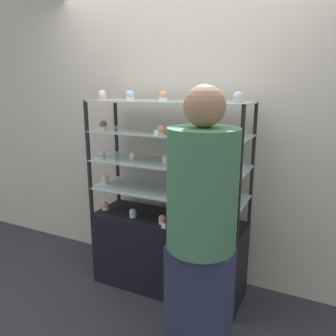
% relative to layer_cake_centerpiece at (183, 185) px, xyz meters
% --- Properties ---
extents(ground_plane, '(20.00, 20.00, 0.00)m').
position_rel_layer_cake_centerpiece_xyz_m(ground_plane, '(-0.13, -0.01, -0.95)').
color(ground_plane, '#2D2D33').
extents(back_wall, '(8.00, 0.05, 2.60)m').
position_rel_layer_cake_centerpiece_xyz_m(back_wall, '(-0.13, 0.35, 0.35)').
color(back_wall, beige).
rests_on(back_wall, ground_plane).
extents(display_base, '(1.28, 0.43, 0.65)m').
position_rel_layer_cake_centerpiece_xyz_m(display_base, '(-0.13, -0.01, -0.63)').
color(display_base, black).
rests_on(display_base, ground_plane).
extents(display_riser_lower, '(1.28, 0.43, 0.24)m').
position_rel_layer_cake_centerpiece_xyz_m(display_riser_lower, '(-0.13, -0.01, -0.08)').
color(display_riser_lower, black).
rests_on(display_riser_lower, display_base).
extents(display_riser_middle, '(1.28, 0.43, 0.24)m').
position_rel_layer_cake_centerpiece_xyz_m(display_riser_middle, '(-0.13, -0.01, 0.16)').
color(display_riser_middle, black).
rests_on(display_riser_middle, display_riser_lower).
extents(display_riser_upper, '(1.28, 0.43, 0.24)m').
position_rel_layer_cake_centerpiece_xyz_m(display_riser_upper, '(-0.13, -0.01, 0.40)').
color(display_riser_upper, black).
rests_on(display_riser_upper, display_riser_middle).
extents(display_riser_top, '(1.28, 0.43, 0.24)m').
position_rel_layer_cake_centerpiece_xyz_m(display_riser_top, '(-0.13, -0.01, 0.64)').
color(display_riser_top, black).
rests_on(display_riser_top, display_riser_upper).
extents(layer_cake_centerpiece, '(0.17, 0.17, 0.13)m').
position_rel_layer_cake_centerpiece_xyz_m(layer_cake_centerpiece, '(0.00, 0.00, 0.00)').
color(layer_cake_centerpiece, '#DBBC84').
rests_on(layer_cake_centerpiece, display_riser_lower).
extents(sheet_cake_frosted, '(0.23, 0.13, 0.07)m').
position_rel_layer_cake_centerpiece_xyz_m(sheet_cake_frosted, '(0.09, -0.05, -0.27)').
color(sheet_cake_frosted, brown).
rests_on(sheet_cake_frosted, display_base).
extents(cupcake_0, '(0.06, 0.06, 0.08)m').
position_rel_layer_cake_centerpiece_xyz_m(cupcake_0, '(-0.71, -0.08, -0.27)').
color(cupcake_0, white).
rests_on(cupcake_0, display_base).
extents(cupcake_1, '(0.06, 0.06, 0.08)m').
position_rel_layer_cake_centerpiece_xyz_m(cupcake_1, '(-0.40, -0.12, -0.27)').
color(cupcake_1, white).
rests_on(cupcake_1, display_base).
extents(cupcake_2, '(0.06, 0.06, 0.08)m').
position_rel_layer_cake_centerpiece_xyz_m(cupcake_2, '(-0.12, -0.13, -0.27)').
color(cupcake_2, beige).
rests_on(cupcake_2, display_base).
extents(cupcake_3, '(0.06, 0.06, 0.08)m').
position_rel_layer_cake_centerpiece_xyz_m(cupcake_3, '(0.45, -0.09, -0.27)').
color(cupcake_3, '#CCB28C').
rests_on(cupcake_3, display_base).
extents(price_tag_0, '(0.04, 0.00, 0.04)m').
position_rel_layer_cake_centerpiece_xyz_m(price_tag_0, '(-0.07, -0.21, -0.28)').
color(price_tag_0, white).
rests_on(price_tag_0, display_base).
extents(cupcake_4, '(0.06, 0.06, 0.08)m').
position_rel_layer_cake_centerpiece_xyz_m(cupcake_4, '(-0.71, -0.06, -0.03)').
color(cupcake_4, white).
rests_on(cupcake_4, display_riser_lower).
extents(cupcake_5, '(0.06, 0.06, 0.08)m').
position_rel_layer_cake_centerpiece_xyz_m(cupcake_5, '(0.44, -0.10, -0.03)').
color(cupcake_5, '#CCB28C').
rests_on(cupcake_5, display_riser_lower).
extents(price_tag_1, '(0.04, 0.00, 0.04)m').
position_rel_layer_cake_centerpiece_xyz_m(price_tag_1, '(0.13, -0.21, -0.04)').
color(price_tag_1, white).
rests_on(price_tag_1, display_riser_lower).
extents(cupcake_6, '(0.06, 0.06, 0.07)m').
position_rel_layer_cake_centerpiece_xyz_m(cupcake_6, '(-0.70, -0.11, 0.21)').
color(cupcake_6, '#CCB28C').
rests_on(cupcake_6, display_riser_middle).
extents(cupcake_7, '(0.06, 0.06, 0.07)m').
position_rel_layer_cake_centerpiece_xyz_m(cupcake_7, '(-0.43, -0.06, 0.21)').
color(cupcake_7, '#CCB28C').
rests_on(cupcake_7, display_riser_middle).
extents(cupcake_8, '(0.06, 0.06, 0.07)m').
position_rel_layer_cake_centerpiece_xyz_m(cupcake_8, '(-0.13, -0.05, 0.21)').
color(cupcake_8, white).
rests_on(cupcake_8, display_riser_middle).
extents(cupcake_9, '(0.06, 0.06, 0.07)m').
position_rel_layer_cake_centerpiece_xyz_m(cupcake_9, '(0.18, -0.09, 0.21)').
color(cupcake_9, white).
rests_on(cupcake_9, display_riser_middle).
extents(cupcake_10, '(0.06, 0.06, 0.07)m').
position_rel_layer_cake_centerpiece_xyz_m(cupcake_10, '(0.47, -0.08, 0.21)').
color(cupcake_10, '#CCB28C').
rests_on(cupcake_10, display_riser_middle).
extents(price_tag_2, '(0.04, 0.00, 0.04)m').
position_rel_layer_cake_centerpiece_xyz_m(price_tag_2, '(0.24, -0.21, 0.20)').
color(price_tag_2, white).
rests_on(price_tag_2, display_riser_middle).
extents(cupcake_11, '(0.06, 0.06, 0.07)m').
position_rel_layer_cake_centerpiece_xyz_m(cupcake_11, '(-0.70, -0.06, 0.45)').
color(cupcake_11, beige).
rests_on(cupcake_11, display_riser_upper).
extents(cupcake_12, '(0.06, 0.06, 0.07)m').
position_rel_layer_cake_centerpiece_xyz_m(cupcake_12, '(-0.12, -0.13, 0.45)').
color(cupcake_12, '#CCB28C').
rests_on(cupcake_12, display_riser_upper).
extents(cupcake_13, '(0.06, 0.06, 0.07)m').
position_rel_layer_cake_centerpiece_xyz_m(cupcake_13, '(0.44, -0.05, 0.45)').
color(cupcake_13, beige).
rests_on(cupcake_13, display_riser_upper).
extents(price_tag_3, '(0.04, 0.00, 0.04)m').
position_rel_layer_cake_centerpiece_xyz_m(price_tag_3, '(-0.12, -0.21, 0.44)').
color(price_tag_3, white).
rests_on(price_tag_3, display_riser_upper).
extents(cupcake_14, '(0.07, 0.07, 0.08)m').
position_rel_layer_cake_centerpiece_xyz_m(cupcake_14, '(-0.71, -0.05, 0.69)').
color(cupcake_14, '#CCB28C').
rests_on(cupcake_14, display_riser_top).
extents(cupcake_15, '(0.07, 0.07, 0.08)m').
position_rel_layer_cake_centerpiece_xyz_m(cupcake_15, '(-0.40, -0.11, 0.69)').
color(cupcake_15, white).
rests_on(cupcake_15, display_riser_top).
extents(cupcake_16, '(0.07, 0.07, 0.08)m').
position_rel_layer_cake_centerpiece_xyz_m(cupcake_16, '(-0.14, -0.07, 0.69)').
color(cupcake_16, white).
rests_on(cupcake_16, display_riser_top).
extents(cupcake_17, '(0.07, 0.07, 0.08)m').
position_rel_layer_cake_centerpiece_xyz_m(cupcake_17, '(0.17, -0.11, 0.69)').
color(cupcake_17, '#CCB28C').
rests_on(cupcake_17, display_riser_top).
extents(cupcake_18, '(0.07, 0.07, 0.08)m').
position_rel_layer_cake_centerpiece_xyz_m(cupcake_18, '(0.44, -0.11, 0.69)').
color(cupcake_18, '#CCB28C').
rests_on(cupcake_18, display_riser_top).
extents(price_tag_4, '(0.04, 0.00, 0.04)m').
position_rel_layer_cake_centerpiece_xyz_m(price_tag_4, '(0.17, -0.21, 0.68)').
color(price_tag_4, white).
rests_on(price_tag_4, display_riser_top).
extents(customer_figure, '(0.40, 0.40, 1.73)m').
position_rel_layer_cake_centerpiece_xyz_m(customer_figure, '(0.39, -0.64, -0.03)').
color(customer_figure, '#282D47').
rests_on(customer_figure, ground_plane).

